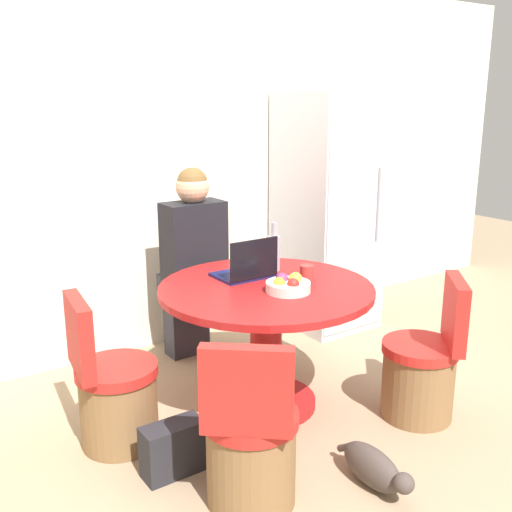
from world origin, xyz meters
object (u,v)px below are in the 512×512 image
(refrigerator, at_px, (327,212))
(laptop, at_px, (246,270))
(chair_near_left_corner, at_px, (251,449))
(cat, at_px, (374,468))
(dining_table, at_px, (266,322))
(bottle, at_px, (274,252))
(chair_left_side, at_px, (114,396))
(handbag, at_px, (173,449))
(chair_near_right_corner, at_px, (422,371))
(fruit_bowl, at_px, (288,285))
(person_seated, at_px, (191,256))

(refrigerator, distance_m, laptop, 1.35)
(chair_near_left_corner, height_order, cat, chair_near_left_corner)
(dining_table, height_order, bottle, bottle)
(dining_table, height_order, chair_left_side, chair_left_side)
(cat, xyz_separation_m, handbag, (-0.72, 0.62, 0.03))
(chair_near_right_corner, height_order, handbag, chair_near_right_corner)
(dining_table, relative_size, chair_near_right_corner, 1.48)
(bottle, bearing_deg, fruit_bowl, -115.62)
(person_seated, xyz_separation_m, cat, (-0.01, -1.72, -0.63))
(chair_left_side, height_order, cat, chair_left_side)
(chair_near_left_corner, xyz_separation_m, fruit_bowl, (0.60, 0.52, 0.50))
(handbag, bearing_deg, fruit_bowl, 9.52)
(refrigerator, height_order, chair_left_side, refrigerator)
(laptop, bearing_deg, chair_near_right_corner, 130.08)
(refrigerator, bearing_deg, chair_near_right_corner, -110.17)
(dining_table, relative_size, chair_near_left_corner, 1.48)
(laptop, relative_size, cat, 0.66)
(handbag, bearing_deg, cat, -40.70)
(chair_near_right_corner, height_order, person_seated, person_seated)
(chair_near_left_corner, relative_size, cat, 1.68)
(chair_left_side, relative_size, fruit_bowl, 3.37)
(refrigerator, relative_size, chair_near_left_corner, 2.20)
(chair_left_side, bearing_deg, person_seated, -42.66)
(refrigerator, distance_m, chair_left_side, 2.26)
(cat, bearing_deg, chair_left_side, -137.85)
(bottle, bearing_deg, chair_near_left_corner, -130.98)
(chair_left_side, xyz_separation_m, fruit_bowl, (0.91, -0.27, 0.50))
(fruit_bowl, bearing_deg, handbag, -170.48)
(chair_near_right_corner, bearing_deg, person_seated, -112.12)
(fruit_bowl, distance_m, bottle, 0.43)
(bottle, height_order, handbag, bottle)
(chair_near_left_corner, xyz_separation_m, cat, (0.54, -0.23, -0.18))
(cat, bearing_deg, chair_near_right_corner, 116.79)
(fruit_bowl, height_order, cat, fruit_bowl)
(cat, bearing_deg, bottle, 170.11)
(bottle, height_order, cat, bottle)
(chair_left_side, xyz_separation_m, handbag, (0.13, -0.40, -0.14))
(person_seated, xyz_separation_m, fruit_bowl, (0.06, -0.97, 0.04))
(refrigerator, bearing_deg, handbag, -149.86)
(chair_near_left_corner, bearing_deg, cat, -162.86)
(chair_near_left_corner, bearing_deg, bottle, -91.07)
(chair_near_right_corner, height_order, fruit_bowl, fruit_bowl)
(person_seated, distance_m, fruit_bowl, 0.98)
(refrigerator, height_order, person_seated, refrigerator)
(person_seated, bearing_deg, fruit_bowl, 93.57)
(refrigerator, height_order, handbag, refrigerator)
(dining_table, distance_m, handbag, 0.89)
(dining_table, relative_size, handbag, 4.02)
(chair_near_left_corner, xyz_separation_m, handbag, (-0.18, 0.39, -0.14))
(refrigerator, xyz_separation_m, bottle, (-0.96, -0.60, -0.05))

